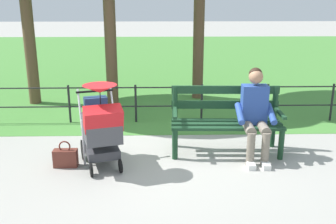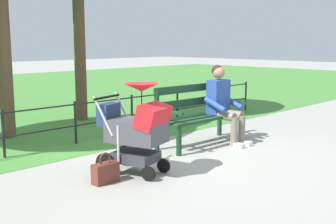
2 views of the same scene
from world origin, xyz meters
The scene contains 7 objects.
ground_plane centered at (0.00, 0.00, 0.00)m, with size 60.00×60.00×0.00m, color #9E9B93.
grass_lawn centered at (0.00, -8.80, 0.00)m, with size 40.00×16.00×0.01m, color #478438.
park_bench centered at (-0.80, -0.12, 0.53)m, with size 1.62×0.65×0.96m.
person_on_bench centered at (-1.17, 0.11, 0.68)m, with size 0.54×0.74×1.28m.
stroller centered at (0.95, 0.39, 0.59)m, with size 0.72×0.98×1.15m.
handbag centered at (1.46, 0.40, 0.13)m, with size 0.32×0.14×0.37m.
park_fence centered at (-0.49, -1.52, 0.42)m, with size 8.44×0.04×0.70m.
Camera 1 is at (0.18, 5.31, 2.25)m, focal length 41.66 mm.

